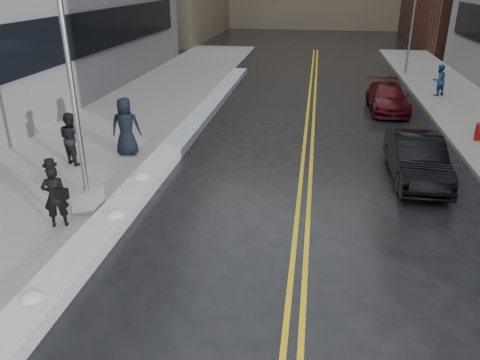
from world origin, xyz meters
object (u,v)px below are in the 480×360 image
at_px(car_black, 417,159).
at_px(traffic_signal, 413,22).
at_px(pedestrian_b, 72,138).
at_px(pedestrian_east, 439,80).
at_px(car_maroon, 388,98).
at_px(fire_hydrant, 479,130).
at_px(pedestrian_fedora, 55,196).
at_px(pedestrian_c, 126,127).
at_px(lamppost, 78,127).

bearing_deg(car_black, traffic_signal, 81.38).
relative_size(pedestrian_b, pedestrian_east, 1.09).
bearing_deg(car_maroon, traffic_signal, 75.00).
bearing_deg(traffic_signal, fire_hydrant, -87.95).
bearing_deg(pedestrian_east, traffic_signal, -118.33).
distance_m(pedestrian_fedora, car_maroon, 16.75).
height_order(fire_hydrant, car_maroon, car_maroon).
bearing_deg(pedestrian_c, traffic_signal, -137.51).
distance_m(traffic_signal, pedestrian_east, 6.81).
height_order(traffic_signal, pedestrian_b, traffic_signal).
bearing_deg(pedestrian_fedora, pedestrian_b, -91.78).
bearing_deg(lamppost, pedestrian_b, 122.62).
bearing_deg(pedestrian_east, car_black, 40.97).
distance_m(lamppost, traffic_signal, 24.98).
xyz_separation_m(lamppost, car_black, (9.26, 4.00, -1.82)).
bearing_deg(fire_hydrant, pedestrian_fedora, -144.78).
xyz_separation_m(fire_hydrant, pedestrian_c, (-12.89, -3.63, 0.64)).
relative_size(lamppost, traffic_signal, 1.27).
distance_m(lamppost, pedestrian_b, 4.14).
distance_m(car_black, car_maroon, 8.64).
xyz_separation_m(lamppost, car_maroon, (9.44, 12.63, -1.90)).
bearing_deg(pedestrian_b, traffic_signal, -97.12).
relative_size(pedestrian_fedora, pedestrian_b, 0.93).
distance_m(pedestrian_c, pedestrian_east, 17.23).
xyz_separation_m(fire_hydrant, pedestrian_b, (-14.38, -4.75, 0.49)).
relative_size(pedestrian_c, pedestrian_east, 1.27).
relative_size(pedestrian_b, car_maroon, 0.41).
bearing_deg(pedestrian_b, pedestrian_c, -113.88).
bearing_deg(pedestrian_c, fire_hydrant, -176.67).
bearing_deg(car_maroon, pedestrian_b, -141.71).
height_order(pedestrian_b, car_maroon, pedestrian_b).
bearing_deg(pedestrian_b, pedestrian_fedora, 141.69).
bearing_deg(pedestrian_fedora, lamppost, -135.22).
distance_m(pedestrian_east, car_maroon, 4.27).
height_order(pedestrian_b, pedestrian_c, pedestrian_c).
relative_size(pedestrian_fedora, pedestrian_east, 1.02).
bearing_deg(fire_hydrant, traffic_signal, 92.05).
bearing_deg(car_maroon, pedestrian_east, 44.69).
bearing_deg(pedestrian_c, pedestrian_fedora, 80.04).
distance_m(pedestrian_fedora, pedestrian_b, 4.53).
relative_size(fire_hydrant, pedestrian_c, 0.35).
bearing_deg(pedestrian_c, pedestrian_b, 24.30).
xyz_separation_m(pedestrian_b, car_black, (11.35, 0.75, -0.33)).
xyz_separation_m(lamppost, fire_hydrant, (12.30, 8.00, -1.98)).
xyz_separation_m(pedestrian_b, car_maroon, (11.52, 9.38, -0.41)).
height_order(pedestrian_fedora, car_black, pedestrian_fedora).
xyz_separation_m(lamppost, pedestrian_fedora, (-0.36, -0.94, -1.55)).
height_order(pedestrian_c, pedestrian_east, pedestrian_c).
relative_size(lamppost, pedestrian_c, 3.69).
distance_m(pedestrian_b, car_black, 11.38).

